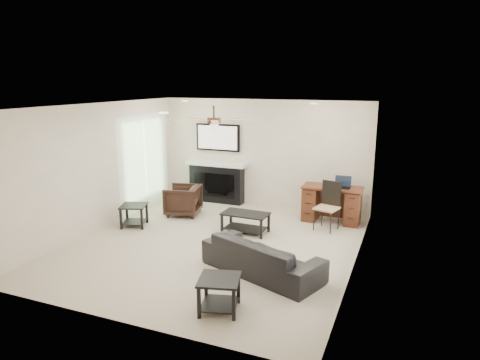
{
  "coord_description": "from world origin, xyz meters",
  "views": [
    {
      "loc": [
        3.2,
        -6.61,
        2.93
      ],
      "look_at": [
        0.35,
        0.43,
        1.15
      ],
      "focal_mm": 32.0,
      "sensor_mm": 36.0,
      "label": 1
    }
  ],
  "objects_px": {
    "sofa": "(262,256)",
    "desk": "(332,204)",
    "coffee_table": "(245,223)",
    "armchair": "(183,200)",
    "fireplace_unit": "(216,164)"
  },
  "relations": [
    {
      "from": "sofa",
      "to": "desk",
      "type": "distance_m",
      "value": 2.95
    },
    {
      "from": "sofa",
      "to": "desk",
      "type": "xyz_separation_m",
      "value": [
        0.54,
        2.9,
        0.1
      ]
    },
    {
      "from": "sofa",
      "to": "fireplace_unit",
      "type": "relative_size",
      "value": 1.01
    },
    {
      "from": "sofa",
      "to": "coffee_table",
      "type": "bearing_deg",
      "value": -39.86
    },
    {
      "from": "armchair",
      "to": "desk",
      "type": "xyz_separation_m",
      "value": [
        3.14,
        0.75,
        0.05
      ]
    },
    {
      "from": "desk",
      "to": "armchair",
      "type": "bearing_deg",
      "value": -166.54
    },
    {
      "from": "coffee_table",
      "to": "desk",
      "type": "bearing_deg",
      "value": 43.67
    },
    {
      "from": "sofa",
      "to": "armchair",
      "type": "relative_size",
      "value": 2.66
    },
    {
      "from": "fireplace_unit",
      "to": "coffee_table",
      "type": "bearing_deg",
      "value": -50.58
    },
    {
      "from": "coffee_table",
      "to": "fireplace_unit",
      "type": "height_order",
      "value": "fireplace_unit"
    },
    {
      "from": "armchair",
      "to": "desk",
      "type": "distance_m",
      "value": 3.23
    },
    {
      "from": "desk",
      "to": "sofa",
      "type": "bearing_deg",
      "value": -100.53
    },
    {
      "from": "armchair",
      "to": "fireplace_unit",
      "type": "relative_size",
      "value": 0.38
    },
    {
      "from": "sofa",
      "to": "coffee_table",
      "type": "height_order",
      "value": "sofa"
    },
    {
      "from": "armchair",
      "to": "coffee_table",
      "type": "relative_size",
      "value": 0.81
    }
  ]
}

